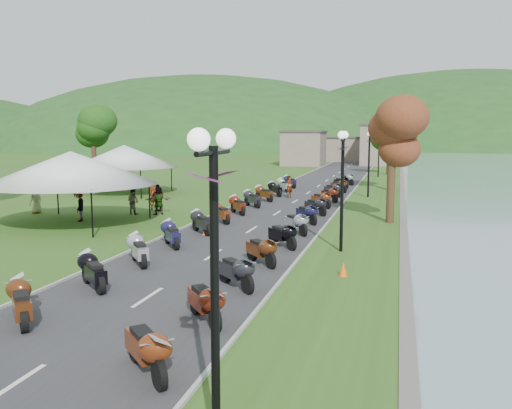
% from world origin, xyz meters
% --- Properties ---
extents(road, '(7.00, 120.00, 0.02)m').
position_xyz_m(road, '(0.00, 40.00, 0.01)').
color(road, '#333335').
rests_on(road, ground).
extents(hills_backdrop, '(360.00, 120.00, 76.00)m').
position_xyz_m(hills_backdrop, '(0.00, 200.00, 0.00)').
color(hills_backdrop, '#285621').
rests_on(hills_backdrop, ground).
extents(far_building, '(18.00, 16.00, 5.00)m').
position_xyz_m(far_building, '(-2.00, 85.00, 2.50)').
color(far_building, gray).
rests_on(far_building, ground).
extents(moto_row_left, '(2.60, 48.81, 1.10)m').
position_xyz_m(moto_row_left, '(-2.21, 20.38, 0.55)').
color(moto_row_left, '#331411').
rests_on(moto_row_left, ground).
extents(moto_row_right, '(2.60, 44.80, 1.10)m').
position_xyz_m(moto_row_right, '(2.38, 26.37, 0.55)').
color(moto_row_right, '#331411').
rests_on(moto_row_right, ground).
extents(streetlamp_near, '(1.40, 1.40, 5.00)m').
position_xyz_m(streetlamp_near, '(4.61, 2.99, 2.50)').
color(streetlamp_near, black).
rests_on(streetlamp_near, ground).
extents(vendor_tent_main, '(6.16, 6.16, 4.00)m').
position_xyz_m(vendor_tent_main, '(-9.91, 21.18, 2.00)').
color(vendor_tent_main, white).
rests_on(vendor_tent_main, ground).
extents(vendor_tent_side, '(5.73, 5.73, 4.00)m').
position_xyz_m(vendor_tent_side, '(-14.45, 35.46, 2.00)').
color(vendor_tent_side, white).
rests_on(vendor_tent_side, ground).
extents(tree_lakeside, '(2.81, 2.81, 7.81)m').
position_xyz_m(tree_lakeside, '(6.86, 26.10, 3.91)').
color(tree_lakeside, '#245917').
rests_on(tree_lakeside, ground).
extents(pedestrian_a, '(0.85, 0.85, 1.91)m').
position_xyz_m(pedestrian_a, '(-8.04, 27.47, 0.00)').
color(pedestrian_a, slate).
rests_on(pedestrian_a, ground).
extents(pedestrian_b, '(0.85, 0.59, 1.58)m').
position_xyz_m(pedestrian_b, '(-8.48, 25.36, 0.00)').
color(pedestrian_b, slate).
rests_on(pedestrian_b, ground).
extents(pedestrian_c, '(0.98, 1.28, 1.84)m').
position_xyz_m(pedestrian_c, '(-10.14, 22.15, 0.00)').
color(pedestrian_c, slate).
rests_on(pedestrian_c, ground).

